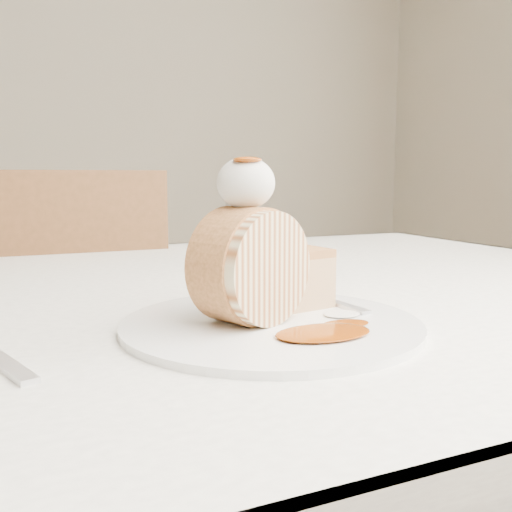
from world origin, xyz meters
name	(u,v)px	position (x,y,z in m)	size (l,w,h in m)	color
table	(153,367)	(0.00, 0.20, 0.66)	(1.40, 0.90, 0.75)	white
chair_far	(49,369)	(-0.08, 0.70, 0.51)	(0.43, 0.43, 0.89)	brown
plate	(271,324)	(0.06, 0.00, 0.75)	(0.26, 0.26, 0.01)	white
roulade_slice	(251,266)	(0.04, 0.01, 0.81)	(0.10, 0.10, 0.05)	beige
cake_chunk	(295,281)	(0.10, 0.04, 0.78)	(0.06, 0.05, 0.05)	#C4804A
whipped_cream	(246,183)	(0.04, 0.02, 0.88)	(0.05, 0.05, 0.04)	silver
caramel_drizzle	(247,153)	(0.04, 0.01, 0.90)	(0.03, 0.02, 0.01)	#813205
caramel_pool	(323,332)	(0.08, -0.06, 0.76)	(0.08, 0.05, 0.00)	#813205
fork	(330,301)	(0.14, 0.04, 0.76)	(0.02, 0.15, 0.00)	silver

